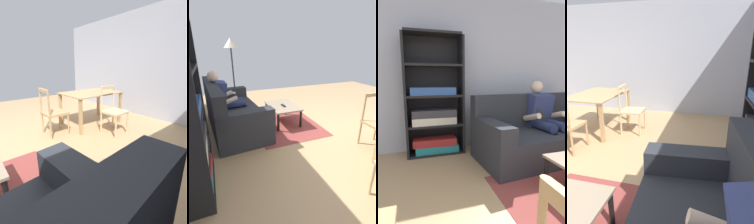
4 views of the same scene
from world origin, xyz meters
TOP-DOWN VIEW (x-y plane):
  - ground_plane at (0.00, 0.00)m, footprint 8.33×8.33m
  - wall_side at (-3.17, 0.00)m, footprint 0.12×5.93m
  - dining_table at (-1.63, -0.13)m, footprint 1.28×0.89m
  - dining_chair_near_wall at (-1.63, 0.58)m, footprint 0.45×0.45m
  - dining_chair_facing_couch at (-0.66, -0.13)m, footprint 0.43×0.43m

SIDE VIEW (x-z plane):
  - ground_plane at x=0.00m, z-range 0.00..0.00m
  - dining_chair_facing_couch at x=-0.66m, z-range -0.02..0.92m
  - dining_chair_near_wall at x=-1.63m, z-range -0.02..0.93m
  - dining_table at x=-1.63m, z-range 0.26..1.02m
  - wall_side at x=-3.17m, z-range 0.00..2.71m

